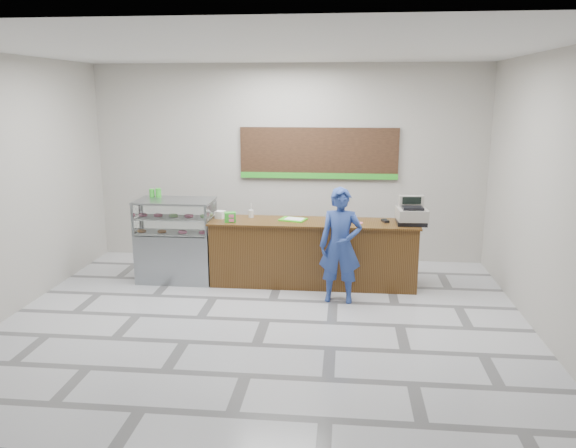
# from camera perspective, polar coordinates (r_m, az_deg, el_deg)

# --- Properties ---
(floor) EXTENTS (7.00, 7.00, 0.00)m
(floor) POSITION_cam_1_polar(r_m,az_deg,el_deg) (7.67, -2.32, -9.74)
(floor) COLOR silver
(floor) RESTS_ON ground
(back_wall) EXTENTS (7.00, 0.00, 7.00)m
(back_wall) POSITION_cam_1_polar(r_m,az_deg,el_deg) (10.12, -0.00, 6.14)
(back_wall) COLOR #B3AEA4
(back_wall) RESTS_ON floor
(ceiling) EXTENTS (7.00, 7.00, 0.00)m
(ceiling) POSITION_cam_1_polar(r_m,az_deg,el_deg) (7.09, -2.59, 17.33)
(ceiling) COLOR silver
(ceiling) RESTS_ON back_wall
(sales_counter) EXTENTS (3.26, 0.76, 1.03)m
(sales_counter) POSITION_cam_1_polar(r_m,az_deg,el_deg) (8.90, 2.57, -2.95)
(sales_counter) COLOR #563617
(sales_counter) RESTS_ON floor
(display_case) EXTENTS (1.22, 0.72, 1.33)m
(display_case) POSITION_cam_1_polar(r_m,az_deg,el_deg) (9.25, -11.29, -1.57)
(display_case) COLOR gray
(display_case) RESTS_ON floor
(menu_board) EXTENTS (2.80, 0.06, 0.90)m
(menu_board) POSITION_cam_1_polar(r_m,az_deg,el_deg) (10.02, 3.13, 7.10)
(menu_board) COLOR black
(menu_board) RESTS_ON back_wall
(cash_register) EXTENTS (0.47, 0.49, 0.42)m
(cash_register) POSITION_cam_1_polar(r_m,az_deg,el_deg) (8.77, 12.44, 1.02)
(cash_register) COLOR black
(cash_register) RESTS_ON sales_counter
(card_terminal) EXTENTS (0.13, 0.17, 0.04)m
(card_terminal) POSITION_cam_1_polar(r_m,az_deg,el_deg) (8.84, 9.84, 0.32)
(card_terminal) COLOR black
(card_terminal) RESTS_ON sales_counter
(serving_tray) EXTENTS (0.46, 0.38, 0.02)m
(serving_tray) POSITION_cam_1_polar(r_m,az_deg,el_deg) (8.85, 0.52, 0.47)
(serving_tray) COLOR #46DD1D
(serving_tray) RESTS_ON sales_counter
(napkin_box) EXTENTS (0.17, 0.17, 0.12)m
(napkin_box) POSITION_cam_1_polar(r_m,az_deg,el_deg) (9.04, -6.90, 0.95)
(napkin_box) COLOR white
(napkin_box) RESTS_ON sales_counter
(straw_cup) EXTENTS (0.08, 0.08, 0.12)m
(straw_cup) POSITION_cam_1_polar(r_m,az_deg,el_deg) (9.05, -3.77, 1.05)
(straw_cup) COLOR silver
(straw_cup) RESTS_ON sales_counter
(promo_box) EXTENTS (0.20, 0.15, 0.15)m
(promo_box) POSITION_cam_1_polar(r_m,az_deg,el_deg) (8.75, -5.90, 0.70)
(promo_box) COLOR green
(promo_box) RESTS_ON sales_counter
(donut_decal) EXTENTS (0.15, 0.15, 0.00)m
(donut_decal) POSITION_cam_1_polar(r_m,az_deg,el_deg) (8.72, 7.11, 0.12)
(donut_decal) COLOR #E2608B
(donut_decal) RESTS_ON sales_counter
(green_cup_left) EXTENTS (0.08, 0.08, 0.13)m
(green_cup_left) POSITION_cam_1_polar(r_m,az_deg,el_deg) (9.44, -13.66, 3.09)
(green_cup_left) COLOR green
(green_cup_left) RESTS_ON display_case
(green_cup_right) EXTENTS (0.09, 0.09, 0.14)m
(green_cup_right) POSITION_cam_1_polar(r_m,az_deg,el_deg) (9.40, -13.04, 3.12)
(green_cup_right) COLOR green
(green_cup_right) RESTS_ON display_case
(customer) EXTENTS (0.64, 0.44, 1.68)m
(customer) POSITION_cam_1_polar(r_m,az_deg,el_deg) (8.12, 5.35, -2.19)
(customer) COLOR navy
(customer) RESTS_ON floor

